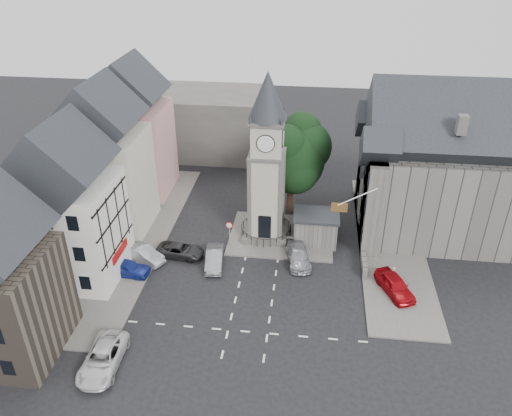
# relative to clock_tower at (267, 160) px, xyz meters

# --- Properties ---
(ground) EXTENTS (120.00, 120.00, 0.00)m
(ground) POSITION_rel_clock_tower_xyz_m (0.00, -7.99, -8.12)
(ground) COLOR black
(ground) RESTS_ON ground
(pavement_west) EXTENTS (6.00, 30.00, 0.14)m
(pavement_west) POSITION_rel_clock_tower_xyz_m (-12.50, -1.99, -8.05)
(pavement_west) COLOR #595651
(pavement_west) RESTS_ON ground
(pavement_east) EXTENTS (6.00, 26.00, 0.14)m
(pavement_east) POSITION_rel_clock_tower_xyz_m (12.00, 0.01, -8.05)
(pavement_east) COLOR #595651
(pavement_east) RESTS_ON ground
(central_island) EXTENTS (10.00, 8.00, 0.16)m
(central_island) POSITION_rel_clock_tower_xyz_m (1.50, 0.01, -8.04)
(central_island) COLOR #595651
(central_island) RESTS_ON ground
(road_markings) EXTENTS (20.00, 8.00, 0.01)m
(road_markings) POSITION_rel_clock_tower_xyz_m (0.00, -13.49, -8.12)
(road_markings) COLOR silver
(road_markings) RESTS_ON ground
(clock_tower) EXTENTS (4.86, 4.86, 16.25)m
(clock_tower) POSITION_rel_clock_tower_xyz_m (0.00, 0.00, 0.00)
(clock_tower) COLOR #4C4944
(clock_tower) RESTS_ON ground
(stone_shelter) EXTENTS (4.30, 3.30, 3.08)m
(stone_shelter) POSITION_rel_clock_tower_xyz_m (4.80, -0.49, -6.57)
(stone_shelter) COLOR #595752
(stone_shelter) RESTS_ON ground
(town_tree) EXTENTS (7.20, 7.20, 10.80)m
(town_tree) POSITION_rel_clock_tower_xyz_m (2.00, 5.01, -1.15)
(town_tree) COLOR black
(town_tree) RESTS_ON ground
(warning_sign_post) EXTENTS (0.70, 0.19, 2.85)m
(warning_sign_post) POSITION_rel_clock_tower_xyz_m (-3.20, -2.56, -6.09)
(warning_sign_post) COLOR black
(warning_sign_post) RESTS_ON ground
(terrace_pink) EXTENTS (8.10, 7.60, 12.80)m
(terrace_pink) POSITION_rel_clock_tower_xyz_m (-15.50, 8.01, -1.54)
(terrace_pink) COLOR #CD948D
(terrace_pink) RESTS_ON ground
(terrace_cream) EXTENTS (8.10, 7.60, 12.80)m
(terrace_cream) POSITION_rel_clock_tower_xyz_m (-15.50, 0.01, -1.54)
(terrace_cream) COLOR beige
(terrace_cream) RESTS_ON ground
(terrace_tudor) EXTENTS (8.10, 7.60, 12.00)m
(terrace_tudor) POSITION_rel_clock_tower_xyz_m (-15.50, -7.99, -1.93)
(terrace_tudor) COLOR silver
(terrace_tudor) RESTS_ON ground
(backdrop_west) EXTENTS (20.00, 10.00, 8.00)m
(backdrop_west) POSITION_rel_clock_tower_xyz_m (-12.00, 20.01, -4.12)
(backdrop_west) COLOR #4C4944
(backdrop_west) RESTS_ON ground
(east_building) EXTENTS (14.40, 11.40, 12.60)m
(east_building) POSITION_rel_clock_tower_xyz_m (15.59, 3.01, -1.86)
(east_building) COLOR #595752
(east_building) RESTS_ON ground
(east_boundary_wall) EXTENTS (0.40, 16.00, 0.90)m
(east_boundary_wall) POSITION_rel_clock_tower_xyz_m (9.20, 2.01, -7.67)
(east_boundary_wall) COLOR #595752
(east_boundary_wall) RESTS_ON ground
(flagpole) EXTENTS (3.68, 0.10, 2.74)m
(flagpole) POSITION_rel_clock_tower_xyz_m (8.00, -3.99, -1.12)
(flagpole) COLOR white
(flagpole) RESTS_ON ground
(car_west_blue) EXTENTS (4.36, 1.99, 1.45)m
(car_west_blue) POSITION_rel_clock_tower_xyz_m (-11.50, -7.77, -7.40)
(car_west_blue) COLOR navy
(car_west_blue) RESTS_ON ground
(car_west_silver) EXTENTS (4.37, 3.24, 1.37)m
(car_west_silver) POSITION_rel_clock_tower_xyz_m (-10.63, -5.47, -7.43)
(car_west_silver) COLOR #9EA0A5
(car_west_silver) RESTS_ON ground
(car_west_grey) EXTENTS (4.57, 2.45, 1.22)m
(car_west_grey) POSITION_rel_clock_tower_xyz_m (-7.50, -4.46, -7.51)
(car_west_grey) COLOR #28282A
(car_west_grey) RESTS_ON ground
(car_island_silver) EXTENTS (2.00, 4.35, 1.38)m
(car_island_silver) POSITION_rel_clock_tower_xyz_m (-4.13, -5.40, -7.43)
(car_island_silver) COLOR gray
(car_island_silver) RESTS_ON ground
(car_island_east) EXTENTS (2.75, 4.92, 1.35)m
(car_island_east) POSITION_rel_clock_tower_xyz_m (3.33, -4.03, -7.45)
(car_island_east) COLOR #9C9CA3
(car_island_east) RESTS_ON ground
(car_east_red) EXTENTS (3.47, 4.82, 1.52)m
(car_east_red) POSITION_rel_clock_tower_xyz_m (11.50, -7.46, -7.36)
(car_east_red) COLOR #9F080F
(car_east_red) RESTS_ON ground
(van_sw_white) EXTENTS (2.51, 5.24, 1.44)m
(van_sw_white) POSITION_rel_clock_tower_xyz_m (-9.50, -17.99, -7.40)
(van_sw_white) COLOR silver
(van_sw_white) RESTS_ON ground
(pedestrian) EXTENTS (0.65, 0.64, 1.52)m
(pedestrian) POSITION_rel_clock_tower_xyz_m (11.50, -5.99, -7.36)
(pedestrian) COLOR beige
(pedestrian) RESTS_ON ground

